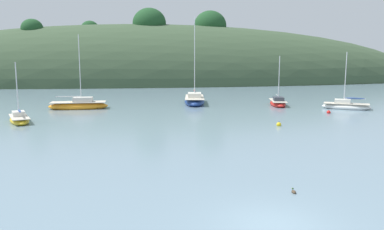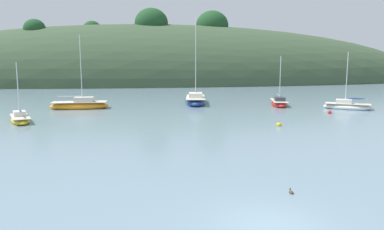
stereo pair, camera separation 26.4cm
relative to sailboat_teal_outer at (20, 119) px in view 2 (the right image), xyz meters
name	(u,v)px [view 2 (the right image)]	position (x,y,z in m)	size (l,w,h in m)	color
ground_plane	(269,225)	(16.23, -25.63, -0.33)	(400.00, 400.00, 0.00)	slate
far_shoreline_hill	(156,82)	(16.25, 58.89, -0.23)	(150.00, 36.00, 33.07)	#384C33
sailboat_teal_outer	(20,119)	(0.00, 0.00, 0.00)	(3.37, 5.27, 6.03)	gold
sailboat_yellow_far	(196,100)	(19.35, 12.32, 0.15)	(3.92, 8.32, 11.98)	navy
sailboat_grey_yawl	(80,105)	(4.33, 9.51, 0.10)	(7.18, 2.45, 9.32)	orange
sailboat_orange_cutter	(347,106)	(37.06, 4.33, 0.03)	(5.88, 4.67, 7.17)	white
sailboat_cream_ketch	(279,103)	(30.00, 8.84, 0.03)	(3.28, 6.04, 6.72)	red
mooring_buoy_outer	(279,125)	(24.38, -5.68, -0.21)	(0.44, 0.44, 0.54)	yellow
mooring_buoy_channel	(330,112)	(33.03, 1.12, -0.21)	(0.44, 0.44, 0.54)	red
duck_trailing	(291,192)	(18.43, -22.54, -0.27)	(0.19, 0.42, 0.24)	#473828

